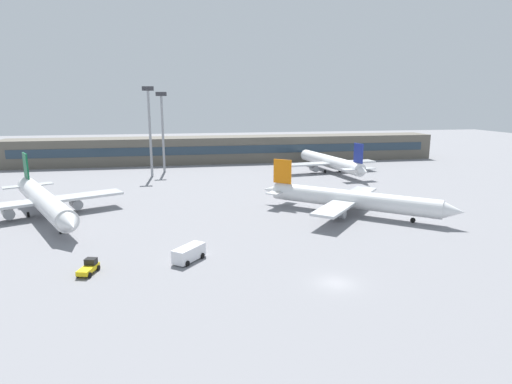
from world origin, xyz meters
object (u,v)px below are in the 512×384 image
at_px(airplane_mid, 44,201).
at_px(floodlight_tower_west, 150,125).
at_px(airplane_far, 329,162).
at_px(service_van_white, 189,253).
at_px(floodlight_tower_east, 163,126).
at_px(baggage_tug_yellow, 89,267).
at_px(airplane_near, 353,200).

relative_size(airplane_mid, floodlight_tower_west, 1.57).
relative_size(airplane_far, service_van_white, 7.88).
height_order(airplane_mid, floodlight_tower_west, floodlight_tower_west).
xyz_separation_m(floodlight_tower_west, floodlight_tower_east, (3.35, 7.37, -0.72)).
xyz_separation_m(airplane_far, floodlight_tower_west, (-53.47, 1.54, 11.63)).
height_order(service_van_white, floodlight_tower_east, floodlight_tower_east).
bearing_deg(airplane_mid, floodlight_tower_east, 66.79).
relative_size(baggage_tug_yellow, floodlight_tower_west, 0.15).
xyz_separation_m(airplane_far, service_van_white, (-45.16, -67.90, -2.02)).
xyz_separation_m(baggage_tug_yellow, service_van_white, (12.87, 2.02, 0.31)).
bearing_deg(airplane_far, service_van_white, -123.63).
distance_m(airplane_mid, floodlight_tower_west, 46.96).
xyz_separation_m(airplane_near, floodlight_tower_east, (-37.06, 57.94, 11.06)).
bearing_deg(floodlight_tower_east, service_van_white, -86.31).
relative_size(airplane_near, service_van_white, 6.05).
bearing_deg(airplane_far, airplane_mid, -150.46).
relative_size(airplane_mid, airplane_far, 0.96).
height_order(airplane_mid, baggage_tug_yellow, airplane_mid).
xyz_separation_m(baggage_tug_yellow, floodlight_tower_west, (4.57, 71.46, 13.96)).
bearing_deg(baggage_tug_yellow, airplane_mid, 114.08).
distance_m(baggage_tug_yellow, service_van_white, 13.03).
relative_size(airplane_far, floodlight_tower_west, 1.63).
distance_m(airplane_near, airplane_mid, 58.83).
height_order(airplane_near, service_van_white, airplane_near).
height_order(airplane_far, floodlight_tower_east, floodlight_tower_east).
bearing_deg(service_van_white, floodlight_tower_west, 96.82).
distance_m(baggage_tug_yellow, floodlight_tower_west, 72.95).
relative_size(airplane_near, floodlight_tower_east, 1.32).
distance_m(airplane_far, baggage_tug_yellow, 90.90).
bearing_deg(floodlight_tower_west, service_van_white, -83.18).
bearing_deg(baggage_tug_yellow, floodlight_tower_east, 84.26).
relative_size(airplane_near, airplane_far, 0.77).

